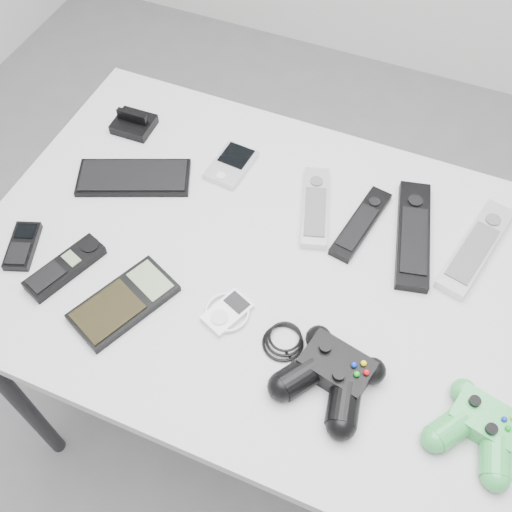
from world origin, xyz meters
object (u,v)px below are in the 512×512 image
at_px(mobile_phone, 22,246).
at_px(controller_black, 331,374).
at_px(remote_black_b, 413,234).
at_px(pda, 231,164).
at_px(pda_keyboard, 134,177).
at_px(cordless_handset, 65,267).
at_px(remote_silver_b, 476,247).
at_px(remote_silver_a, 315,206).
at_px(controller_green, 481,427).
at_px(desk, 285,286).
at_px(remote_black_a, 361,223).
at_px(mp3_player, 227,312).
at_px(calculator, 124,302).

height_order(mobile_phone, controller_black, controller_black).
bearing_deg(remote_black_b, pda, 162.54).
xyz_separation_m(pda_keyboard, cordless_handset, (-0.00, -0.25, 0.01)).
bearing_deg(remote_silver_b, pda_keyboard, -159.30).
bearing_deg(remote_silver_a, controller_green, -57.66).
relative_size(desk, remote_black_b, 4.70).
relative_size(remote_silver_b, cordless_handset, 1.54).
bearing_deg(remote_black_a, mp3_player, -109.82).
distance_m(desk, remote_silver_b, 0.37).
relative_size(pda, remote_silver_b, 0.47).
relative_size(mobile_phone, cordless_handset, 0.69).
relative_size(desk, controller_black, 4.39).
bearing_deg(remote_silver_a, cordless_handset, -157.50).
distance_m(desk, pda_keyboard, 0.39).
bearing_deg(cordless_handset, mobile_phone, -166.20).
distance_m(calculator, controller_black, 0.39).
xyz_separation_m(cordless_handset, mp3_player, (0.32, 0.03, -0.00)).
bearing_deg(controller_green, mobile_phone, -168.64).
xyz_separation_m(remote_silver_b, controller_green, (0.07, -0.35, 0.01)).
bearing_deg(cordless_handset, controller_black, 18.72).
relative_size(remote_silver_a, remote_black_b, 0.78).
bearing_deg(mp3_player, pda_keyboard, 167.28).
bearing_deg(remote_silver_b, remote_silver_a, -162.71).
bearing_deg(controller_black, pda, 144.98).
height_order(remote_black_a, calculator, same).
xyz_separation_m(desk, calculator, (-0.24, -0.19, 0.08)).
relative_size(remote_black_b, remote_silver_b, 1.05).
bearing_deg(controller_black, pda_keyboard, 165.11).
relative_size(pda_keyboard, pda, 2.04).
bearing_deg(mp3_player, remote_black_b, 70.55).
height_order(desk, controller_green, controller_green).
bearing_deg(remote_silver_b, desk, -138.36).
height_order(remote_black_a, controller_green, controller_green).
distance_m(pda, remote_black_a, 0.30).
height_order(pda, cordless_handset, cordless_handset).
bearing_deg(cordless_handset, controller_green, 19.84).
distance_m(remote_black_a, cordless_handset, 0.57).
bearing_deg(desk, controller_green, -24.21).
relative_size(cordless_handset, mp3_player, 1.81).
bearing_deg(desk, remote_silver_b, 28.56).
height_order(desk, mp3_player, mp3_player).
distance_m(pda, mp3_player, 0.36).
height_order(remote_black_a, mp3_player, remote_black_a).
height_order(pda_keyboard, mp3_player, mp3_player).
height_order(remote_silver_a, controller_black, controller_black).
height_order(mp3_player, controller_green, controller_green).
xyz_separation_m(remote_black_a, mp3_player, (-0.16, -0.28, -0.00)).
bearing_deg(controller_black, remote_silver_b, 76.65).
height_order(remote_silver_a, remote_black_a, remote_silver_a).
bearing_deg(cordless_handset, remote_silver_a, 60.46).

